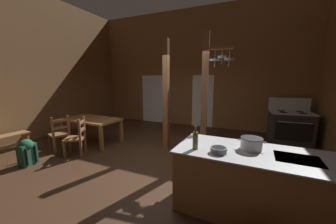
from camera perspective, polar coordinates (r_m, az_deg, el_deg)
The scene contains 16 objects.
ground_plane at distance 4.55m, azimuth -6.41°, elevation -15.36°, with size 8.98×8.31×0.10m, color #382316.
wall_back at distance 7.67m, azimuth 7.89°, elevation 12.86°, with size 8.98×0.14×4.57m, color brown.
wall_left at distance 7.18m, azimuth -37.68°, elevation 11.09°, with size 0.14×8.31×4.57m, color brown.
glazed_door_back_left at distance 8.33m, azimuth -4.77°, elevation 4.02°, with size 1.00×0.01×2.05m, color white.
glazed_panel_back_right at distance 7.54m, azimuth 10.51°, elevation 3.25°, with size 0.84×0.01×2.05m, color white.
kitchen_island at distance 3.05m, azimuth 24.80°, elevation -19.20°, with size 2.19×1.04×0.92m.
stove_range at distance 6.72m, azimuth 33.32°, elevation -3.79°, with size 1.19×0.89×1.32m.
support_post_with_pot_rack at distance 4.35m, azimuth 11.67°, elevation 5.68°, with size 0.69×0.30×2.92m.
support_post_center at distance 4.95m, azimuth -0.60°, elevation 4.96°, with size 0.14×0.14×2.92m.
dining_table at distance 6.03m, azimuth -22.40°, elevation -2.64°, with size 1.76×1.02×0.74m.
ladderback_chair_near_window at distance 5.23m, azimuth -26.19°, elevation -7.05°, with size 0.61×0.61×0.95m.
ladderback_chair_by_post at distance 5.77m, azimuth -30.25°, elevation -5.86°, with size 0.56×0.56×0.95m.
backpack at distance 5.26m, azimuth -37.26°, elevation -9.60°, with size 0.32×0.33×0.60m.
stockpot_on_counter at distance 2.92m, azimuth 24.23°, elevation -8.81°, with size 0.37×0.30×0.17m.
mixing_bowl_on_counter at distance 2.65m, azimuth 15.27°, elevation -11.18°, with size 0.22×0.22×0.08m.
bottle_tall_on_counter at distance 2.69m, azimuth 8.41°, elevation -8.47°, with size 0.08×0.08×0.34m.
Camera 1 is at (2.07, -3.55, 1.90)m, focal length 19.86 mm.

